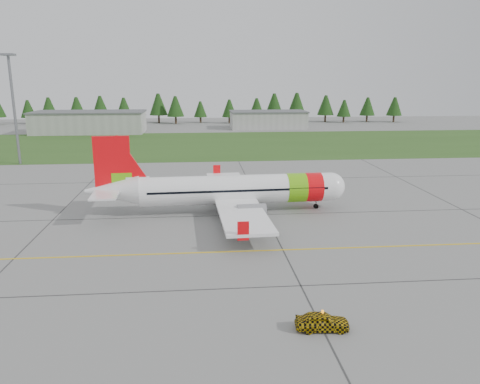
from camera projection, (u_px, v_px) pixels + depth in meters
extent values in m
plane|color=gray|center=(175.00, 291.00, 36.41)|extent=(320.00, 320.00, 0.00)
cylinder|color=white|center=(238.00, 189.00, 57.32)|extent=(23.73, 4.54, 3.54)
sphere|color=white|center=(331.00, 186.00, 58.84)|extent=(3.54, 3.54, 3.54)
cone|color=white|center=(112.00, 191.00, 55.31)|extent=(6.50, 3.81, 3.54)
cube|color=black|center=(333.00, 184.00, 58.80)|extent=(1.55, 2.42, 0.51)
cylinder|color=#6AC50E|center=(295.00, 188.00, 58.25)|extent=(2.51, 3.72, 3.62)
cylinder|color=#F7080F|center=(312.00, 187.00, 58.54)|extent=(2.15, 3.70, 3.62)
cube|color=white|center=(234.00, 197.00, 57.50)|extent=(6.22, 29.23, 0.33)
cube|color=#F7080F|center=(217.00, 171.00, 71.15)|extent=(1.10, 0.21, 1.82)
cube|color=#F7080F|center=(243.00, 231.00, 43.37)|extent=(1.10, 0.21, 1.82)
cylinder|color=gray|center=(240.00, 191.00, 62.60)|extent=(3.35, 2.04, 1.91)
cylinder|color=gray|center=(251.00, 212.00, 52.99)|extent=(3.35, 2.04, 1.91)
cube|color=#F7080F|center=(112.00, 165.00, 54.61)|extent=(4.19, 0.50, 6.90)
cube|color=#6AC50E|center=(122.00, 182.00, 55.21)|extent=(2.37, 0.48, 2.18)
cube|color=white|center=(108.00, 189.00, 55.20)|extent=(3.35, 10.55, 0.20)
cylinder|color=slate|center=(316.00, 204.00, 59.13)|extent=(0.16, 0.16, 1.27)
cylinder|color=black|center=(316.00, 206.00, 59.20)|extent=(0.63, 0.28, 0.62)
cylinder|color=slate|center=(225.00, 200.00, 60.05)|extent=(0.20, 0.20, 1.72)
cylinder|color=black|center=(222.00, 203.00, 60.10)|extent=(0.96, 0.45, 0.94)
cylinder|color=slate|center=(229.00, 211.00, 55.16)|extent=(0.20, 0.20, 1.72)
cylinder|color=black|center=(226.00, 214.00, 55.21)|extent=(0.96, 0.45, 0.94)
imported|color=gold|center=(323.00, 305.00, 30.41)|extent=(1.32, 1.52, 3.55)
cube|color=#30561E|center=(190.00, 144.00, 115.71)|extent=(320.00, 50.00, 0.03)
cube|color=gold|center=(179.00, 253.00, 44.15)|extent=(120.00, 0.25, 0.02)
cube|color=#A8A8A3|center=(90.00, 123.00, 139.44)|extent=(32.00, 14.00, 6.00)
cube|color=#A8A8A3|center=(268.00, 120.00, 152.11)|extent=(24.00, 12.00, 5.20)
cylinder|color=slate|center=(14.00, 111.00, 87.30)|extent=(0.50, 0.50, 20.00)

